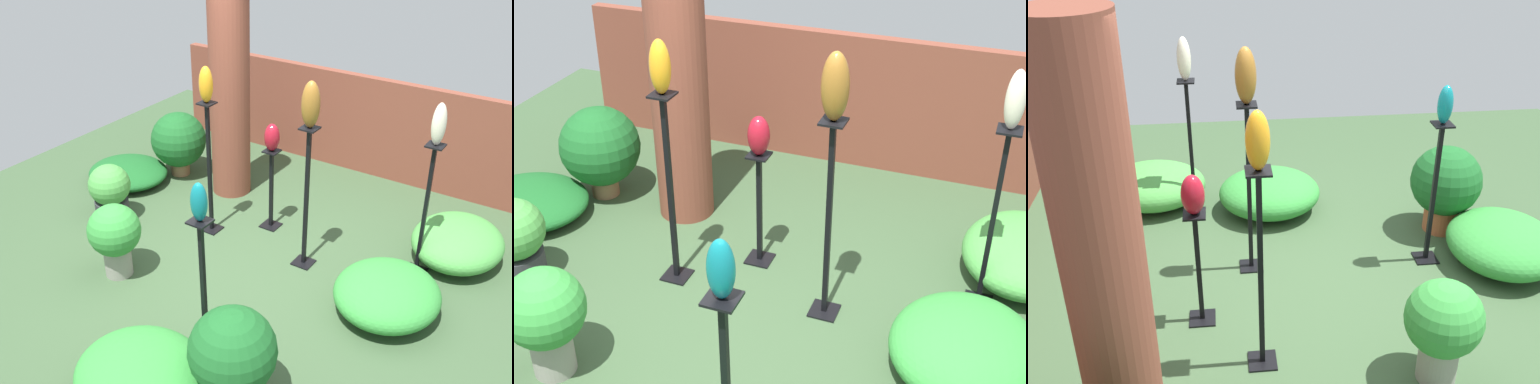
% 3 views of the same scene
% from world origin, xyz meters
% --- Properties ---
extents(ground_plane, '(8.00, 8.00, 0.00)m').
position_xyz_m(ground_plane, '(0.00, 0.00, 0.00)').
color(ground_plane, '#385133').
extents(brick_wall_back, '(5.60, 0.12, 1.29)m').
position_xyz_m(brick_wall_back, '(0.00, 2.77, 0.65)').
color(brick_wall_back, brown).
rests_on(brick_wall_back, ground).
extents(brick_pillar, '(0.47, 0.47, 2.52)m').
position_xyz_m(brick_pillar, '(-1.13, 1.37, 1.26)').
color(brick_pillar, brown).
rests_on(brick_pillar, ground).
extents(pedestal_ruby, '(0.20, 0.20, 0.94)m').
position_xyz_m(pedestal_ruby, '(-0.26, 0.91, 0.42)').
color(pedestal_ruby, black).
rests_on(pedestal_ruby, ground).
extents(pedestal_amber, '(0.20, 0.20, 1.50)m').
position_xyz_m(pedestal_amber, '(-0.77, 0.48, 0.70)').
color(pedestal_amber, black).
rests_on(pedestal_amber, ground).
extents(pedestal_ivory, '(0.20, 0.20, 1.39)m').
position_xyz_m(pedestal_ivory, '(1.42, 0.99, 0.64)').
color(pedestal_ivory, black).
rests_on(pedestal_ivory, ground).
extents(pedestal_teal, '(0.20, 0.20, 1.29)m').
position_xyz_m(pedestal_teal, '(0.35, -1.07, 0.60)').
color(pedestal_teal, black).
rests_on(pedestal_teal, ground).
extents(pedestal_bronze, '(0.20, 0.20, 1.50)m').
position_xyz_m(pedestal_bronze, '(0.40, 0.49, 0.70)').
color(pedestal_bronze, black).
rests_on(pedestal_bronze, ground).
extents(art_vase_ruby, '(0.16, 0.17, 0.30)m').
position_xyz_m(art_vase_ruby, '(-0.26, 0.91, 1.09)').
color(art_vase_ruby, maroon).
rests_on(art_vase_ruby, pedestal_ruby).
extents(art_vase_amber, '(0.14, 0.15, 0.37)m').
position_xyz_m(art_vase_amber, '(-0.77, 0.48, 1.69)').
color(art_vase_amber, orange).
rests_on(art_vase_amber, pedestal_amber).
extents(art_vase_ivory, '(0.13, 0.12, 0.40)m').
position_xyz_m(art_vase_ivory, '(1.42, 0.99, 1.59)').
color(art_vase_ivory, beige).
rests_on(art_vase_ivory, pedestal_ivory).
extents(art_vase_teal, '(0.13, 0.12, 0.32)m').
position_xyz_m(art_vase_teal, '(0.35, -1.07, 1.45)').
color(art_vase_teal, '#0F727A').
rests_on(art_vase_teal, pedestal_teal).
extents(art_vase_bronze, '(0.17, 0.16, 0.44)m').
position_xyz_m(art_vase_bronze, '(0.40, 0.49, 1.72)').
color(art_vase_bronze, brown).
rests_on(art_vase_bronze, pedestal_bronze).
extents(potted_plant_mid_left, '(0.52, 0.52, 0.77)m').
position_xyz_m(potted_plant_mid_left, '(-1.05, -0.68, 0.46)').
color(potted_plant_mid_left, gray).
rests_on(potted_plant_mid_left, ground).
extents(potted_plant_mid_right, '(0.71, 0.71, 0.84)m').
position_xyz_m(potted_plant_mid_right, '(-1.95, 1.36, 0.48)').
color(potted_plant_mid_right, '#936B4C').
rests_on(potted_plant_mid_right, ground).
extents(potted_plant_walkway_edge, '(0.66, 0.66, 0.85)m').
position_xyz_m(potted_plant_walkway_edge, '(0.85, -1.38, 0.49)').
color(potted_plant_walkway_edge, '#B25B38').
rests_on(potted_plant_walkway_edge, ground).
extents(potted_plant_front_right, '(0.47, 0.47, 0.67)m').
position_xyz_m(potted_plant_front_right, '(-1.87, 0.05, 0.36)').
color(potted_plant_front_right, '#2D2D33').
rests_on(potted_plant_front_right, ground).
extents(foliage_bed_east, '(1.03, 0.95, 0.26)m').
position_xyz_m(foliage_bed_east, '(-2.36, 0.81, 0.13)').
color(foliage_bed_east, '#195923').
rests_on(foliage_bed_east, ground).
extents(foliage_bed_west, '(0.91, 1.07, 0.42)m').
position_xyz_m(foliage_bed_west, '(1.68, 1.42, 0.21)').
color(foliage_bed_west, '#479942').
rests_on(foliage_bed_west, ground).
extents(foliage_bed_center, '(0.95, 1.02, 0.41)m').
position_xyz_m(foliage_bed_center, '(1.40, 0.24, 0.20)').
color(foliage_bed_center, '#338C38').
rests_on(foliage_bed_center, ground).
extents(foliage_bed_rear, '(1.04, 0.96, 0.42)m').
position_xyz_m(foliage_bed_rear, '(0.22, -1.71, 0.21)').
color(foliage_bed_rear, '#338C38').
rests_on(foliage_bed_rear, ground).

